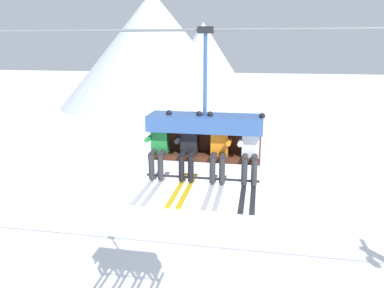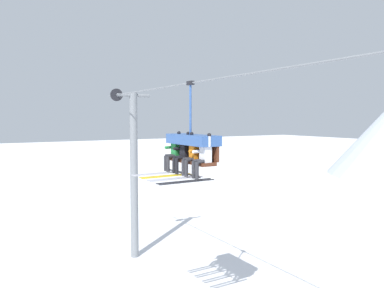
{
  "view_description": "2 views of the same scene",
  "coord_description": "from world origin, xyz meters",
  "px_view_note": "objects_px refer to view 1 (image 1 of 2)",
  "views": [
    {
      "loc": [
        -0.13,
        -7.65,
        7.31
      ],
      "look_at": [
        -1.4,
        -0.73,
        5.47
      ],
      "focal_mm": 35.0,
      "sensor_mm": 36.0,
      "label": 1
    },
    {
      "loc": [
        8.55,
        -6.48,
        6.54
      ],
      "look_at": [
        -0.86,
        -0.91,
        5.79
      ],
      "focal_mm": 35.0,
      "sensor_mm": 36.0,
      "label": 2
    }
  ],
  "objects_px": {
    "chairlift_chair": "(205,129)",
    "skier_green": "(159,144)",
    "skier_orange": "(219,147)",
    "skier_white": "(251,149)",
    "skier_black": "(189,146)"
  },
  "relations": [
    {
      "from": "skier_green",
      "to": "skier_white",
      "type": "xyz_separation_m",
      "value": [
        1.75,
        0.0,
        0.0
      ]
    },
    {
      "from": "skier_green",
      "to": "skier_white",
      "type": "distance_m",
      "value": 1.75
    },
    {
      "from": "chairlift_chair",
      "to": "skier_orange",
      "type": "bearing_deg",
      "value": -36.67
    },
    {
      "from": "chairlift_chair",
      "to": "skier_white",
      "type": "xyz_separation_m",
      "value": [
        0.88,
        -0.21,
        -0.28
      ]
    },
    {
      "from": "skier_green",
      "to": "skier_white",
      "type": "relative_size",
      "value": 1.0
    },
    {
      "from": "skier_orange",
      "to": "skier_white",
      "type": "relative_size",
      "value": 1.0
    },
    {
      "from": "skier_orange",
      "to": "skier_white",
      "type": "bearing_deg",
      "value": 0.0
    },
    {
      "from": "chairlift_chair",
      "to": "skier_white",
      "type": "relative_size",
      "value": 1.62
    },
    {
      "from": "skier_orange",
      "to": "skier_green",
      "type": "bearing_deg",
      "value": 180.0
    },
    {
      "from": "chairlift_chair",
      "to": "skier_green",
      "type": "relative_size",
      "value": 1.62
    },
    {
      "from": "skier_orange",
      "to": "skier_white",
      "type": "xyz_separation_m",
      "value": [
        0.59,
        0.0,
        0.0
      ]
    },
    {
      "from": "skier_black",
      "to": "skier_orange",
      "type": "distance_m",
      "value": 0.58
    },
    {
      "from": "skier_green",
      "to": "skier_orange",
      "type": "distance_m",
      "value": 1.16
    },
    {
      "from": "chairlift_chair",
      "to": "skier_white",
      "type": "bearing_deg",
      "value": -13.73
    },
    {
      "from": "chairlift_chair",
      "to": "skier_green",
      "type": "height_order",
      "value": "chairlift_chair"
    }
  ]
}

